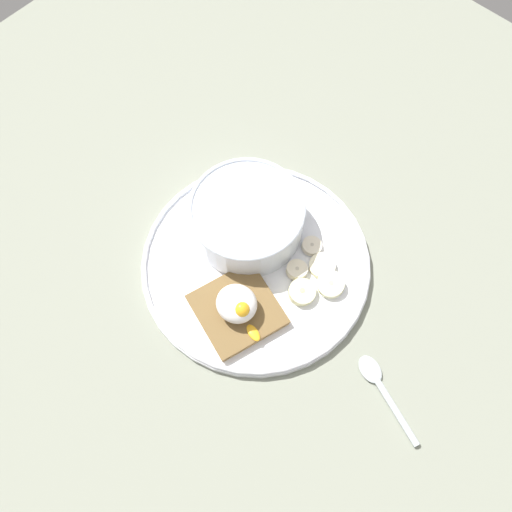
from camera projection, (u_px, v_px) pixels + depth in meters
The scene contains 11 objects.
ground_plane at pixel (256, 269), 75.40cm from camera, with size 120.00×120.00×2.00cm, color gray.
plate at pixel (256, 263), 73.77cm from camera, with size 29.64×29.64×1.60cm.
oatmeal_bowl at pixel (247, 217), 73.11cm from camera, with size 14.82×14.82×5.72cm.
toast_slice at pixel (237, 310), 70.16cm from camera, with size 11.91×11.91×1.19cm.
poached_egg at pixel (237, 305), 68.04cm from camera, with size 7.42×4.82×3.58cm.
banana_slice_front at pixel (302, 292), 71.12cm from camera, with size 3.64×3.54×1.55cm.
banana_slice_left at pixel (322, 266), 72.84cm from camera, with size 4.18×4.22×1.14cm.
banana_slice_back at pixel (297, 270), 72.51cm from camera, with size 3.25×3.32×1.32cm.
banana_slice_right at pixel (331, 284), 71.59cm from camera, with size 3.89×3.98×1.53cm.
banana_slice_inner at pixel (312, 246), 74.04cm from camera, with size 3.75×3.75×1.11cm.
spoon at pixel (382, 388), 67.39cm from camera, with size 11.53×5.46×0.80cm.
Camera 1 is at (20.37, -22.26, 70.12)cm, focal length 40.00 mm.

